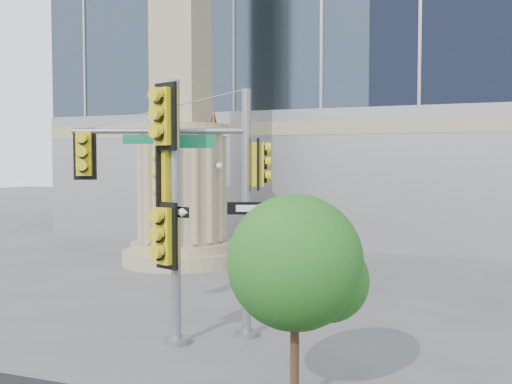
% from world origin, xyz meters
% --- Properties ---
extents(ground, '(120.00, 120.00, 0.00)m').
position_xyz_m(ground, '(0.00, 0.00, 0.00)').
color(ground, '#545456').
rests_on(ground, ground).
extents(monument, '(4.40, 4.40, 16.60)m').
position_xyz_m(monument, '(-6.00, 9.00, 5.52)').
color(monument, tan).
rests_on(monument, ground).
extents(main_signal_pole, '(3.92, 1.71, 5.26)m').
position_xyz_m(main_signal_pole, '(-1.39, 1.18, 3.26)').
color(main_signal_pole, slate).
rests_on(main_signal_pole, ground).
extents(secondary_signal_pole, '(0.92, 0.88, 5.38)m').
position_xyz_m(secondary_signal_pole, '(-1.75, 0.43, 3.16)').
color(secondary_signal_pole, slate).
rests_on(secondary_signal_pole, ground).
extents(street_tree, '(2.09, 2.04, 3.26)m').
position_xyz_m(street_tree, '(1.54, -1.58, 2.15)').
color(street_tree, tan).
rests_on(street_tree, ground).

